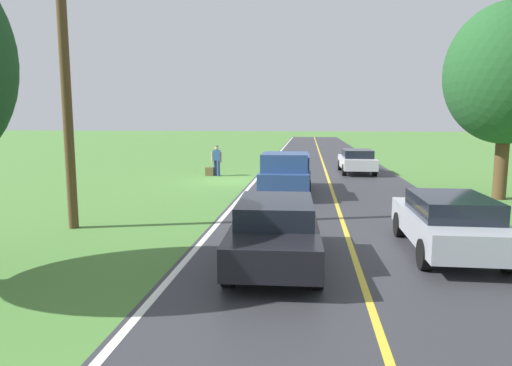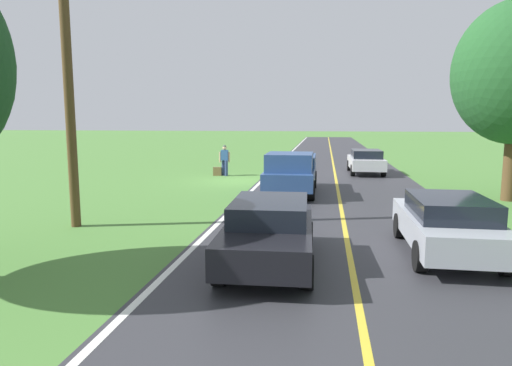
% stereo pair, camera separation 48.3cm
% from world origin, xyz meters
% --- Properties ---
extents(ground_plane, '(200.00, 200.00, 0.00)m').
position_xyz_m(ground_plane, '(0.00, 0.00, 0.00)').
color(ground_plane, '#4C7F38').
extents(road_surface, '(8.03, 120.00, 0.00)m').
position_xyz_m(road_surface, '(-5.02, 0.00, 0.00)').
color(road_surface, '#333338').
rests_on(road_surface, ground).
extents(lane_edge_line, '(0.16, 117.60, 0.00)m').
position_xyz_m(lane_edge_line, '(-1.19, 0.00, 0.01)').
color(lane_edge_line, silver).
rests_on(lane_edge_line, ground).
extents(lane_centre_line, '(0.14, 117.60, 0.00)m').
position_xyz_m(lane_centre_line, '(-5.02, 0.00, 0.01)').
color(lane_centre_line, gold).
rests_on(lane_centre_line, ground).
extents(hitchhiker_walking, '(0.62, 0.51, 1.75)m').
position_xyz_m(hitchhiker_walking, '(1.21, -2.10, 0.98)').
color(hitchhiker_walking, navy).
rests_on(hitchhiker_walking, ground).
extents(suitcase_carried, '(0.47, 0.22, 0.49)m').
position_xyz_m(suitcase_carried, '(1.63, -1.99, 0.25)').
color(suitcase_carried, brown).
rests_on(suitcase_carried, ground).
extents(pickup_truck_passing, '(2.10, 5.40, 1.82)m').
position_xyz_m(pickup_truck_passing, '(-2.99, 3.78, 0.97)').
color(pickup_truck_passing, '#2D4C84').
rests_on(pickup_truck_passing, ground).
extents(tree_far_side_near, '(4.76, 4.76, 7.69)m').
position_xyz_m(tree_far_side_near, '(-11.58, 4.08, 4.93)').
color(tree_far_side_near, brown).
rests_on(tree_far_side_near, ground).
extents(sedan_mid_oncoming, '(1.95, 4.41, 1.41)m').
position_xyz_m(sedan_mid_oncoming, '(-7.28, 12.03, 0.75)').
color(sedan_mid_oncoming, '#B2B7C1').
rests_on(sedan_mid_oncoming, ground).
extents(sedan_ahead_same_lane, '(2.05, 4.46, 1.41)m').
position_xyz_m(sedan_ahead_same_lane, '(-3.22, 13.32, 0.75)').
color(sedan_ahead_same_lane, black).
rests_on(sedan_ahead_same_lane, ground).
extents(sedan_near_oncoming, '(1.99, 4.43, 1.41)m').
position_xyz_m(sedan_near_oncoming, '(-6.81, -4.32, 0.75)').
color(sedan_near_oncoming, silver).
rests_on(sedan_near_oncoming, ground).
extents(utility_pole_roadside, '(0.28, 0.28, 8.76)m').
position_xyz_m(utility_pole_roadside, '(2.94, 10.67, 4.38)').
color(utility_pole_roadside, brown).
rests_on(utility_pole_roadside, ground).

